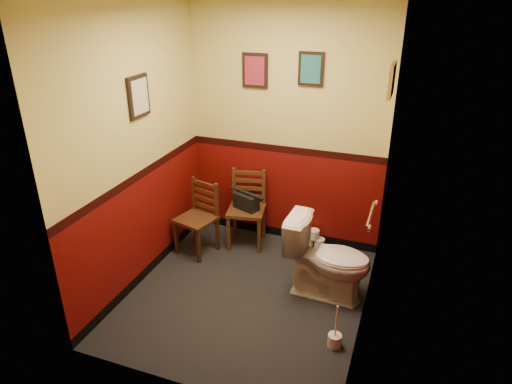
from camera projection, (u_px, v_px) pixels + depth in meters
floor at (247, 294)px, 4.48m from camera, size 2.20×2.40×0.00m
wall_back at (286, 129)px, 4.95m from camera, size 2.20×0.00×2.70m
wall_front at (178, 231)px, 2.90m from camera, size 2.20×0.00×2.70m
wall_left at (137, 152)px, 4.26m from camera, size 0.00×2.40×2.70m
wall_right at (377, 184)px, 3.58m from camera, size 0.00×2.40×2.70m
grab_bar at (371, 215)px, 3.97m from camera, size 0.05×0.56×0.06m
framed_print_back_a at (255, 71)px, 4.79m from camera, size 0.28×0.04×0.36m
framed_print_back_b at (311, 69)px, 4.58m from camera, size 0.26×0.04×0.34m
framed_print_left at (139, 96)px, 4.13m from camera, size 0.04×0.30×0.38m
framed_print_right at (392, 80)px, 3.81m from camera, size 0.04×0.34×0.28m
toilet at (328, 259)px, 4.33m from camera, size 0.83×0.49×0.80m
toilet_brush at (335, 340)px, 3.82m from camera, size 0.12×0.12×0.42m
chair_left at (198, 218)px, 5.06m from camera, size 0.47×0.47×0.82m
chair_right at (247, 209)px, 5.22m from camera, size 0.48×0.48×0.87m
handbag at (246, 201)px, 5.14m from camera, size 0.32×0.24×0.21m
tp_stack at (314, 239)px, 5.27m from camera, size 0.25×0.13×0.22m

